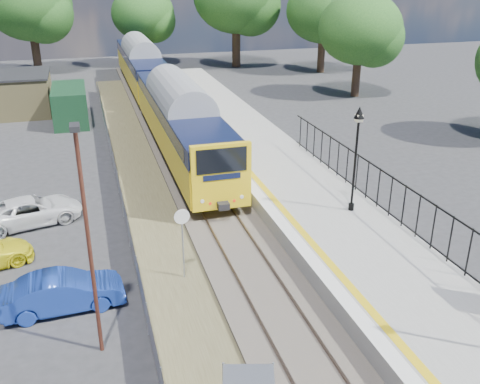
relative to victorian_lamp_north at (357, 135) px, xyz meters
name	(u,v)px	position (x,y,z in m)	size (l,w,h in m)	color
ground	(285,330)	(-5.30, -6.00, -4.30)	(120.00, 120.00, 0.00)	#2D2D30
track_bed	(204,208)	(-5.77, 3.67, -4.21)	(5.90, 80.00, 0.29)	#473F38
platform	(309,204)	(-1.10, 2.00, -3.85)	(5.00, 70.00, 0.90)	gray
platform_edge	(268,200)	(-3.16, 2.00, -3.39)	(0.90, 70.00, 0.01)	silver
victorian_lamp_north	(357,135)	(0.00, 0.00, 0.00)	(0.44, 0.44, 4.60)	black
palisade_fence	(430,224)	(1.25, -3.76, -2.46)	(0.12, 26.00, 2.00)	black
wire_fence	(120,189)	(-9.50, 6.00, -3.70)	(0.06, 52.00, 1.20)	#999EA3
outbuilding	(11,96)	(-16.21, 25.21, -2.78)	(10.80, 10.10, 3.12)	#978955
tree_line	(148,13)	(-3.90, 36.00, 2.31)	(56.80, 43.80, 11.88)	#332319
train	(156,85)	(-5.30, 22.46, -1.96)	(2.82, 40.83, 3.51)	yellow
speed_sign	(182,232)	(-7.80, -2.07, -2.36)	(0.57, 0.12, 2.84)	#999EA3
carpark_lamp	(87,231)	(-10.95, -5.33, -0.29)	(0.25, 0.50, 7.02)	#4A2318
car_blue	(63,292)	(-12.03, -2.81, -3.65)	(1.38, 3.96, 1.30)	#193697
car_white	(31,211)	(-13.51, 4.46, -3.68)	(2.04, 4.42, 1.23)	white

